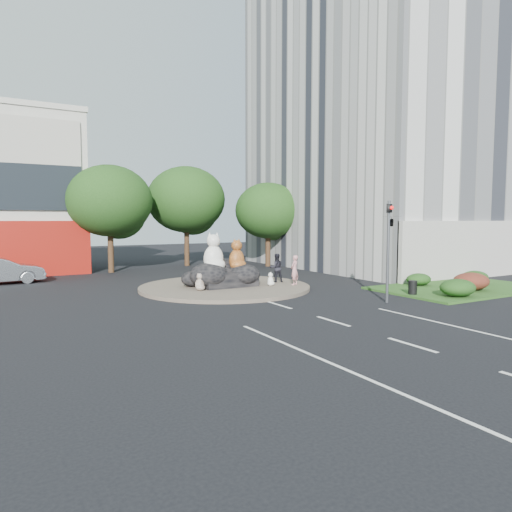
# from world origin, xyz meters

# --- Properties ---
(ground) EXTENTS (120.00, 120.00, 0.00)m
(ground) POSITION_xyz_m (0.00, 0.00, 0.00)
(ground) COLOR black
(ground) RESTS_ON ground
(roundabout_island) EXTENTS (10.00, 10.00, 0.20)m
(roundabout_island) POSITION_xyz_m (0.00, 10.00, 0.10)
(roundabout_island) COLOR brown
(roundabout_island) RESTS_ON ground
(rock_plinth) EXTENTS (3.20, 2.60, 0.90)m
(rock_plinth) POSITION_xyz_m (0.00, 10.00, 0.65)
(rock_plinth) COLOR black
(rock_plinth) RESTS_ON roundabout_island
(office_tower) EXTENTS (20.00, 20.00, 35.00)m
(office_tower) POSITION_xyz_m (20.00, 16.00, 17.50)
(office_tower) COLOR silver
(office_tower) RESTS_ON ground
(grass_verge) EXTENTS (10.00, 6.00, 0.12)m
(grass_verge) POSITION_xyz_m (12.00, 3.00, 0.06)
(grass_verge) COLOR #2C4E1A
(grass_verge) RESTS_ON ground
(tree_left) EXTENTS (6.46, 6.46, 8.27)m
(tree_left) POSITION_xyz_m (-3.93, 22.06, 5.25)
(tree_left) COLOR #382314
(tree_left) RESTS_ON ground
(tree_mid) EXTENTS (6.84, 6.84, 8.76)m
(tree_mid) POSITION_xyz_m (3.07, 24.06, 5.56)
(tree_mid) COLOR #382314
(tree_mid) RESTS_ON ground
(tree_right) EXTENTS (5.70, 5.70, 7.30)m
(tree_right) POSITION_xyz_m (9.07, 20.06, 4.63)
(tree_right) COLOR #382314
(tree_right) RESTS_ON ground
(hedge_near_green) EXTENTS (2.00, 1.60, 0.90)m
(hedge_near_green) POSITION_xyz_m (9.00, 1.00, 0.57)
(hedge_near_green) COLOR #1A3B13
(hedge_near_green) RESTS_ON grass_verge
(hedge_red) EXTENTS (2.20, 1.76, 0.99)m
(hedge_red) POSITION_xyz_m (11.50, 2.00, 0.61)
(hedge_red) COLOR #501516
(hedge_red) RESTS_ON grass_verge
(hedge_mid_green) EXTENTS (1.80, 1.44, 0.81)m
(hedge_mid_green) POSITION_xyz_m (14.00, 3.50, 0.53)
(hedge_mid_green) COLOR #1A3B13
(hedge_mid_green) RESTS_ON grass_verge
(hedge_back_green) EXTENTS (1.60, 1.28, 0.72)m
(hedge_back_green) POSITION_xyz_m (10.50, 4.80, 0.48)
(hedge_back_green) COLOR #1A3B13
(hedge_back_green) RESTS_ON grass_verge
(traffic_light) EXTENTS (0.44, 1.24, 5.00)m
(traffic_light) POSITION_xyz_m (5.10, 2.00, 3.62)
(traffic_light) COLOR #595B60
(traffic_light) RESTS_ON ground
(street_lamp) EXTENTS (2.34, 0.22, 8.06)m
(street_lamp) POSITION_xyz_m (12.82, 8.00, 4.55)
(street_lamp) COLOR #595B60
(street_lamp) RESTS_ON ground
(cat_white) EXTENTS (1.36, 1.18, 2.26)m
(cat_white) POSITION_xyz_m (-0.80, 9.83, 2.23)
(cat_white) COLOR silver
(cat_white) RESTS_ON rock_plinth
(cat_tabby) EXTENTS (1.36, 1.26, 1.88)m
(cat_tabby) POSITION_xyz_m (0.62, 9.66, 2.04)
(cat_tabby) COLOR #AE5A24
(cat_tabby) RESTS_ON rock_plinth
(kitten_calico) EXTENTS (0.62, 0.54, 0.99)m
(kitten_calico) POSITION_xyz_m (-2.02, 8.97, 0.69)
(kitten_calico) COLOR silver
(kitten_calico) RESTS_ON roundabout_island
(kitten_white) EXTENTS (0.64, 0.65, 0.82)m
(kitten_white) POSITION_xyz_m (2.29, 8.58, 0.61)
(kitten_white) COLOR white
(kitten_white) RESTS_ON roundabout_island
(pedestrian_pink) EXTENTS (0.77, 0.70, 1.77)m
(pedestrian_pink) POSITION_xyz_m (3.73, 8.20, 1.09)
(pedestrian_pink) COLOR #CC8486
(pedestrian_pink) RESTS_ON roundabout_island
(pedestrian_dark) EXTENTS (1.01, 0.88, 1.78)m
(pedestrian_dark) POSITION_xyz_m (3.44, 9.77, 1.09)
(pedestrian_dark) COLOR black
(pedestrian_dark) RESTS_ON roundabout_island
(litter_bin) EXTENTS (0.48, 0.48, 0.73)m
(litter_bin) POSITION_xyz_m (7.50, 2.61, 0.49)
(litter_bin) COLOR black
(litter_bin) RESTS_ON grass_verge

